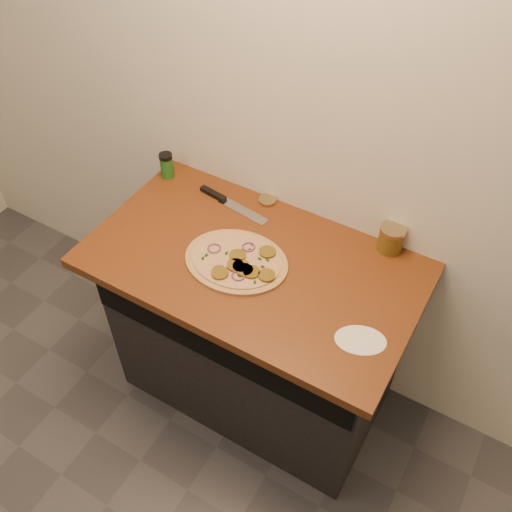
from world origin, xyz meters
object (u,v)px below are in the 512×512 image
Objects in this scene: chefs_knife at (227,202)px; pizza at (237,261)px; salsa_jar at (391,238)px; spice_shaker at (167,165)px.

pizza is at bearing -51.30° from chefs_knife.
pizza is 0.56m from salsa_jar.
spice_shaker reaches higher than salsa_jar.
pizza is 0.33m from chefs_knife.
salsa_jar is 0.95m from spice_shaker.
chefs_knife is 3.15× the size of salsa_jar.
spice_shaker is (-0.95, -0.07, 0.00)m from salsa_jar.
spice_shaker is (-0.30, 0.02, 0.05)m from chefs_knife.
pizza is 3.72× the size of spice_shaker.
pizza is at bearing -28.41° from spice_shaker.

